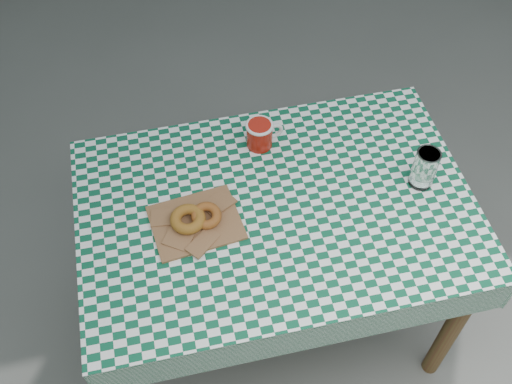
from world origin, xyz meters
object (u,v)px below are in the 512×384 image
(paper_bag, at_px, (196,222))
(drinking_glass, at_px, (425,168))
(table, at_px, (274,269))
(coffee_mug, at_px, (259,135))

(paper_bag, distance_m, drinking_glass, 0.73)
(drinking_glass, bearing_deg, table, 178.70)
(table, height_order, coffee_mug, coffee_mug)
(coffee_mug, relative_size, drinking_glass, 1.24)
(paper_bag, relative_size, coffee_mug, 1.55)
(coffee_mug, bearing_deg, table, -98.07)
(table, xyz_separation_m, coffee_mug, (0.01, 0.26, 0.43))
(table, xyz_separation_m, drinking_glass, (0.47, -0.01, 0.45))
(table, bearing_deg, paper_bag, -178.30)
(drinking_glass, bearing_deg, coffee_mug, 149.37)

